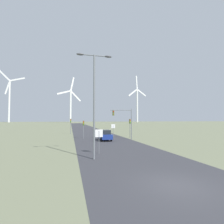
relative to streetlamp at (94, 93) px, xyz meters
The scene contains 13 objects.
ground_plane 10.20m from the streetlamp, 64.08° to the right, with size 600.00×600.00×0.00m, color #757A5B.
road_surface 41.27m from the streetlamp, 84.98° to the left, with size 10.00×240.00×0.01m.
streetlamp is the anchor object (origin of this frame).
stop_sign_near 4.96m from the streetlamp, 70.13° to the left, with size 0.81×0.07×2.57m.
stop_sign_far 20.88m from the streetlamp, 71.20° to the left, with size 0.81×0.07×2.63m.
traffic_light_post_near_left 17.96m from the streetlamp, 88.90° to the left, with size 0.28×0.34×3.39m.
traffic_light_post_near_right 19.67m from the streetlamp, 60.91° to the left, with size 0.28×0.34×3.71m.
traffic_light_post_mid_left 28.72m from the streetlamp, 94.06° to the left, with size 0.28×0.33×3.78m.
traffic_light_mast_overhead 15.93m from the streetlamp, 62.64° to the left, with size 4.06×0.35×5.56m.
car_approaching 15.17m from the streetlamp, 74.78° to the left, with size 1.91×4.15×1.83m.
wind_turbine_far_left 249.93m from the streetlamp, 108.69° to the left, with size 31.93×2.60×68.40m.
wind_turbine_left 205.98m from the streetlamp, 90.52° to the left, with size 28.83×12.46×56.92m.
wind_turbine_center 227.40m from the streetlamp, 67.28° to the left, with size 30.52×12.90×64.05m.
Camera 1 is at (-5.71, -8.63, 3.61)m, focal length 28.00 mm.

